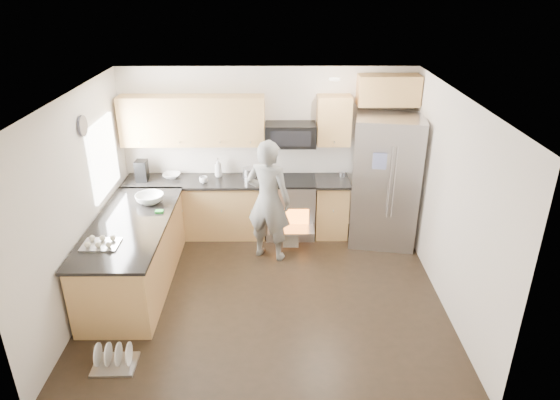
{
  "coord_description": "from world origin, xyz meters",
  "views": [
    {
      "loc": [
        0.15,
        -5.45,
        3.85
      ],
      "look_at": [
        0.18,
        0.5,
        1.13
      ],
      "focal_mm": 32.0,
      "sensor_mm": 36.0,
      "label": 1
    }
  ],
  "objects_px": {
    "refrigerator": "(385,182)",
    "person": "(269,201)",
    "dish_rack": "(114,360)",
    "stove_range": "(290,195)"
  },
  "relations": [
    {
      "from": "stove_range",
      "to": "dish_rack",
      "type": "xyz_separation_m",
      "value": [
        -1.95,
        -3.0,
        -0.6
      ]
    },
    {
      "from": "stove_range",
      "to": "refrigerator",
      "type": "height_order",
      "value": "refrigerator"
    },
    {
      "from": "stove_range",
      "to": "refrigerator",
      "type": "xyz_separation_m",
      "value": [
        1.42,
        -0.24,
        0.32
      ]
    },
    {
      "from": "person",
      "to": "dish_rack",
      "type": "xyz_separation_m",
      "value": [
        -1.62,
        -2.27,
        -0.83
      ]
    },
    {
      "from": "person",
      "to": "refrigerator",
      "type": "bearing_deg",
      "value": -142.75
    },
    {
      "from": "refrigerator",
      "to": "person",
      "type": "distance_m",
      "value": 1.81
    },
    {
      "from": "stove_range",
      "to": "person",
      "type": "height_order",
      "value": "person"
    },
    {
      "from": "stove_range",
      "to": "dish_rack",
      "type": "relative_size",
      "value": 3.86
    },
    {
      "from": "person",
      "to": "dish_rack",
      "type": "height_order",
      "value": "person"
    },
    {
      "from": "refrigerator",
      "to": "person",
      "type": "relative_size",
      "value": 1.1
    }
  ]
}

